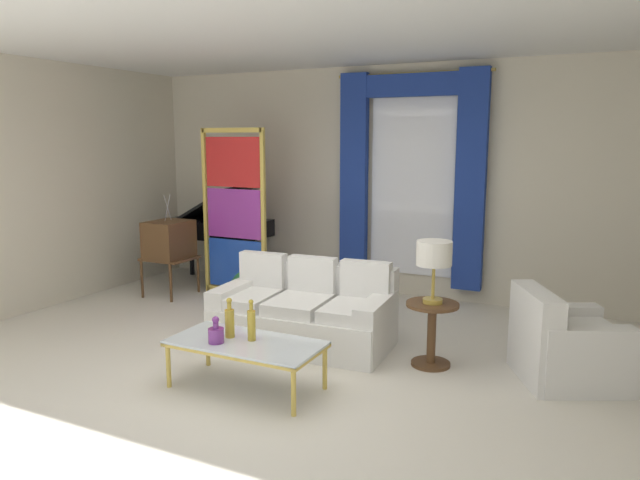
{
  "coord_description": "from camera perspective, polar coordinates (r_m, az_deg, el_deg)",
  "views": [
    {
      "loc": [
        2.56,
        -4.4,
        2.07
      ],
      "look_at": [
        -0.04,
        0.9,
        1.05
      ],
      "focal_mm": 33.18,
      "sensor_mm": 36.0,
      "label": 1
    }
  ],
  "objects": [
    {
      "name": "peacock_figurine",
      "position": [
        7.44,
        -7.72,
        -4.68
      ],
      "size": [
        0.44,
        0.6,
        0.5
      ],
      "color": "beige",
      "rests_on": "ground"
    },
    {
      "name": "coffee_table",
      "position": [
        5.01,
        -7.17,
        -10.05
      ],
      "size": [
        1.27,
        0.62,
        0.41
      ],
      "color": "silver",
      "rests_on": "ground"
    },
    {
      "name": "armchair_white",
      "position": [
        5.56,
        22.41,
        -9.64
      ],
      "size": [
        1.09,
        1.08,
        0.8
      ],
      "color": "white",
      "rests_on": "ground"
    },
    {
      "name": "ground_plane",
      "position": [
        5.49,
        -3.88,
        -12.35
      ],
      "size": [
        16.0,
        16.0,
        0.0
      ],
      "primitive_type": "plane",
      "color": "silver"
    },
    {
      "name": "grand_piano",
      "position": [
        8.84,
        -9.61,
        1.41
      ],
      "size": [
        1.5,
        1.1,
        1.4
      ],
      "color": "black",
      "rests_on": "ground"
    },
    {
      "name": "couch_white_long",
      "position": [
        6.08,
        -1.37,
        -7.08
      ],
      "size": [
        1.81,
        1.02,
        0.86
      ],
      "color": "white",
      "rests_on": "ground"
    },
    {
      "name": "wall_rear",
      "position": [
        7.91,
        7.19,
        5.59
      ],
      "size": [
        8.0,
        0.12,
        3.0
      ],
      "primitive_type": "cube",
      "color": "beige",
      "rests_on": "ground"
    },
    {
      "name": "curtained_window",
      "position": [
        7.65,
        8.72,
        7.22
      ],
      "size": [
        2.0,
        0.17,
        2.7
      ],
      "color": "white",
      "rests_on": "ground"
    },
    {
      "name": "bottle_amber_squat",
      "position": [
        5.07,
        -8.71,
        -7.76
      ],
      "size": [
        0.08,
        0.08,
        0.34
      ],
      "color": "gold",
      "rests_on": "coffee_table"
    },
    {
      "name": "round_side_table",
      "position": [
        5.55,
        10.72,
        -8.36
      ],
      "size": [
        0.48,
        0.48,
        0.59
      ],
      "color": "brown",
      "rests_on": "ground"
    },
    {
      "name": "table_lamp_brass",
      "position": [
        5.38,
        10.95,
        -1.53
      ],
      "size": [
        0.32,
        0.32,
        0.57
      ],
      "color": "#B29338",
      "rests_on": "round_side_table"
    },
    {
      "name": "ceiling_slab",
      "position": [
        5.87,
        -0.11,
        19.12
      ],
      "size": [
        8.0,
        7.6,
        0.04
      ],
      "primitive_type": "cube",
      "color": "white"
    },
    {
      "name": "stained_glass_divider",
      "position": [
        7.79,
        -8.29,
        2.23
      ],
      "size": [
        0.95,
        0.05,
        2.2
      ],
      "color": "gold",
      "rests_on": "ground"
    },
    {
      "name": "bottle_blue_decanter",
      "position": [
        4.98,
        -10.0,
        -8.9
      ],
      "size": [
        0.13,
        0.13,
        0.23
      ],
      "color": "#753384",
      "rests_on": "coffee_table"
    },
    {
      "name": "vintage_tv",
      "position": [
        8.05,
        -14.36,
        -0.11
      ],
      "size": [
        0.62,
        0.6,
        1.35
      ],
      "color": "brown",
      "rests_on": "ground"
    },
    {
      "name": "wall_left",
      "position": [
        8.0,
        -25.12,
        4.79
      ],
      "size": [
        0.12,
        7.0,
        3.0
      ],
      "primitive_type": "cube",
      "color": "beige",
      "rests_on": "ground"
    },
    {
      "name": "bottle_crystal_tall",
      "position": [
        4.97,
        -6.63,
        -8.02
      ],
      "size": [
        0.07,
        0.07,
        0.35
      ],
      "color": "gold",
      "rests_on": "coffee_table"
    }
  ]
}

